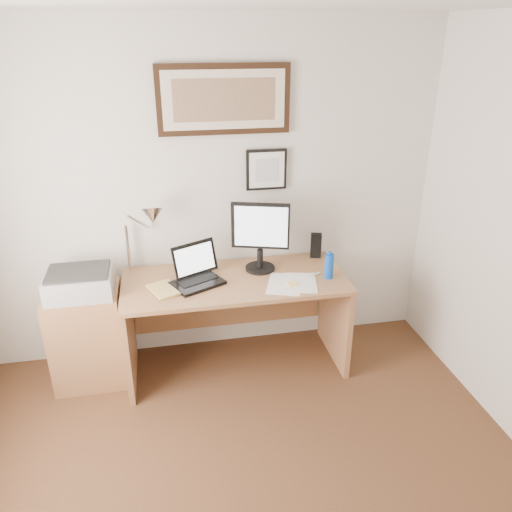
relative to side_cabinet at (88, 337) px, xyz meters
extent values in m
cube|color=silver|center=(0.92, 0.32, 0.89)|extent=(3.50, 0.02, 2.50)
cube|color=#94643E|center=(0.00, 0.00, 0.00)|extent=(0.50, 0.40, 0.73)
cylinder|color=#0E4BB9|center=(1.74, -0.16, 0.48)|extent=(0.06, 0.06, 0.18)
cylinder|color=#0E4BB9|center=(1.74, -0.16, 0.58)|extent=(0.03, 0.03, 0.02)
cube|color=black|center=(1.76, 0.22, 0.48)|extent=(0.10, 0.09, 0.19)
cube|color=white|center=(1.40, -0.19, 0.39)|extent=(0.33, 0.39, 0.00)
cube|color=white|center=(1.52, -0.20, 0.39)|extent=(0.28, 0.36, 0.00)
cube|color=#FFE178|center=(1.46, -0.21, 0.39)|extent=(0.08, 0.08, 0.01)
cylinder|color=white|center=(1.63, -0.11, 0.39)|extent=(0.14, 0.06, 0.02)
imported|color=#DAB866|center=(0.49, -0.17, 0.39)|extent=(0.26, 0.30, 0.02)
cube|color=#94643E|center=(1.07, -0.05, 0.37)|extent=(1.60, 0.70, 0.03)
cube|color=#94643E|center=(0.29, -0.05, -0.01)|extent=(0.04, 0.65, 0.72)
cube|color=#94643E|center=(1.85, -0.05, -0.01)|extent=(0.04, 0.65, 0.72)
cube|color=#94643E|center=(1.07, 0.28, 0.09)|extent=(1.50, 0.03, 0.55)
cube|color=black|center=(0.80, -0.08, 0.40)|extent=(0.41, 0.37, 0.02)
cube|color=black|center=(0.80, -0.05, 0.41)|extent=(0.31, 0.24, 0.00)
cube|color=black|center=(0.80, 0.05, 0.52)|extent=(0.34, 0.22, 0.23)
cube|color=white|center=(0.80, 0.04, 0.53)|extent=(0.29, 0.18, 0.18)
cylinder|color=black|center=(1.28, 0.08, 0.40)|extent=(0.22, 0.22, 0.02)
cylinder|color=black|center=(1.28, 0.08, 0.48)|extent=(0.04, 0.04, 0.14)
cube|color=black|center=(1.28, 0.07, 0.74)|extent=(0.41, 0.16, 0.34)
cube|color=silver|center=(1.28, 0.05, 0.74)|extent=(0.36, 0.12, 0.30)
cube|color=#ABABAE|center=(0.01, -0.03, 0.44)|extent=(0.44, 0.34, 0.16)
cube|color=#2C2C2C|center=(0.01, -0.03, 0.54)|extent=(0.40, 0.30, 0.02)
cylinder|color=silver|center=(0.33, 0.24, 0.56)|extent=(0.02, 0.02, 0.36)
cylinder|color=silver|center=(0.43, 0.18, 0.78)|extent=(0.15, 0.23, 0.19)
cone|color=silver|center=(0.53, 0.12, 0.84)|extent=(0.16, 0.18, 0.15)
cube|color=black|center=(1.07, 0.30, 1.58)|extent=(0.92, 0.03, 0.47)
cube|color=beige|center=(1.07, 0.28, 1.58)|extent=(0.84, 0.01, 0.39)
cube|color=brown|center=(1.07, 0.27, 1.58)|extent=(0.70, 0.00, 0.28)
cube|color=black|center=(1.37, 0.30, 1.08)|extent=(0.30, 0.02, 0.30)
cube|color=white|center=(1.37, 0.28, 1.08)|extent=(0.26, 0.00, 0.26)
cube|color=#B5BBC0|center=(1.37, 0.28, 1.08)|extent=(0.17, 0.00, 0.17)
camera|label=1|loc=(0.60, -3.21, 2.00)|focal=35.00mm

